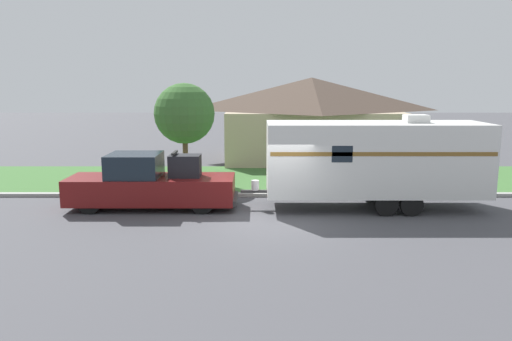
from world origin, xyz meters
The scene contains 8 objects.
ground_plane centered at (0.00, 0.00, 0.00)m, with size 120.00×120.00×0.00m, color #47474C.
curb_strip centered at (0.00, 3.75, 0.07)m, with size 80.00×0.30×0.14m.
lawn_strip centered at (0.00, 7.40, 0.01)m, with size 80.00×7.00×0.03m.
house_across_street centered at (2.57, 13.73, 2.51)m, with size 10.68×7.31×4.83m.
pickup_truck centered at (-4.55, 1.87, 0.89)m, with size 6.12×1.95×2.09m.
travel_trailer centered at (3.61, 1.87, 1.85)m, with size 8.77×2.48×3.42m.
mailbox centered at (1.89, 4.36, 0.95)m, with size 0.48×0.20×1.23m.
tree_in_yard centered at (-3.90, 6.47, 3.16)m, with size 2.71×2.71×4.53m.
Camera 1 is at (-0.70, -15.93, 4.56)m, focal length 35.00 mm.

